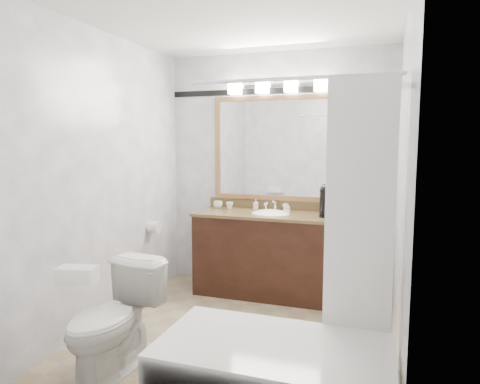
# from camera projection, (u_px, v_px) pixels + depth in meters

# --- Properties ---
(room) EXTENTS (2.42, 2.62, 2.52)m
(room) POSITION_uv_depth(u_px,v_px,m) (238.00, 183.00, 3.33)
(room) COLOR #9C8B69
(room) RESTS_ON ground
(vanity) EXTENTS (1.53, 0.58, 0.97)m
(vanity) POSITION_uv_depth(u_px,v_px,m) (270.00, 252.00, 4.38)
(vanity) COLOR black
(vanity) RESTS_ON ground
(mirror) EXTENTS (1.40, 0.04, 1.10)m
(mirror) POSITION_uv_depth(u_px,v_px,m) (277.00, 149.00, 4.51)
(mirror) COLOR #A27449
(mirror) RESTS_ON room
(vanity_light_bar) EXTENTS (1.02, 0.14, 0.12)m
(vanity_light_bar) POSITION_uv_depth(u_px,v_px,m) (277.00, 87.00, 4.38)
(vanity_light_bar) COLOR silver
(vanity_light_bar) RESTS_ON room
(accent_stripe) EXTENTS (2.40, 0.01, 0.06)m
(accent_stripe) POSITION_uv_depth(u_px,v_px,m) (278.00, 91.00, 4.45)
(accent_stripe) COLOR black
(accent_stripe) RESTS_ON room
(bathtub) EXTENTS (1.30, 0.75, 1.96)m
(bathtub) POSITION_uv_depth(u_px,v_px,m) (278.00, 371.00, 2.42)
(bathtub) COLOR white
(bathtub) RESTS_ON ground
(tp_roll) EXTENTS (0.11, 0.12, 0.12)m
(tp_roll) POSITION_uv_depth(u_px,v_px,m) (154.00, 227.00, 4.38)
(tp_roll) COLOR white
(tp_roll) RESTS_ON room
(toilet) EXTENTS (0.49, 0.77, 0.74)m
(toilet) POSITION_uv_depth(u_px,v_px,m) (113.00, 320.00, 2.88)
(toilet) COLOR white
(toilet) RESTS_ON ground
(tissue_box) EXTENTS (0.25, 0.17, 0.09)m
(tissue_box) POSITION_uv_depth(u_px,v_px,m) (77.00, 275.00, 2.53)
(tissue_box) COLOR white
(tissue_box) RESTS_ON toilet
(coffee_maker) EXTENTS (0.17, 0.21, 0.32)m
(coffee_maker) POSITION_uv_depth(u_px,v_px,m) (327.00, 200.00, 4.14)
(coffee_maker) COLOR black
(coffee_maker) RESTS_ON vanity
(cup_left) EXTENTS (0.13, 0.13, 0.08)m
(cup_left) POSITION_uv_depth(u_px,v_px,m) (218.00, 205.00, 4.67)
(cup_left) COLOR white
(cup_left) RESTS_ON vanity
(cup_right) EXTENTS (0.08, 0.08, 0.07)m
(cup_right) POSITION_uv_depth(u_px,v_px,m) (230.00, 206.00, 4.61)
(cup_right) COLOR white
(cup_right) RESTS_ON vanity
(soap_bottle_a) EXTENTS (0.06, 0.06, 0.11)m
(soap_bottle_a) POSITION_uv_depth(u_px,v_px,m) (256.00, 204.00, 4.57)
(soap_bottle_a) COLOR white
(soap_bottle_a) RESTS_ON vanity
(soap_bottle_b) EXTENTS (0.08, 0.08, 0.08)m
(soap_bottle_b) POSITION_uv_depth(u_px,v_px,m) (287.00, 207.00, 4.48)
(soap_bottle_b) COLOR white
(soap_bottle_b) RESTS_ON vanity
(soap_bar) EXTENTS (0.08, 0.06, 0.02)m
(soap_bar) POSITION_uv_depth(u_px,v_px,m) (286.00, 211.00, 4.40)
(soap_bar) COLOR beige
(soap_bar) RESTS_ON vanity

